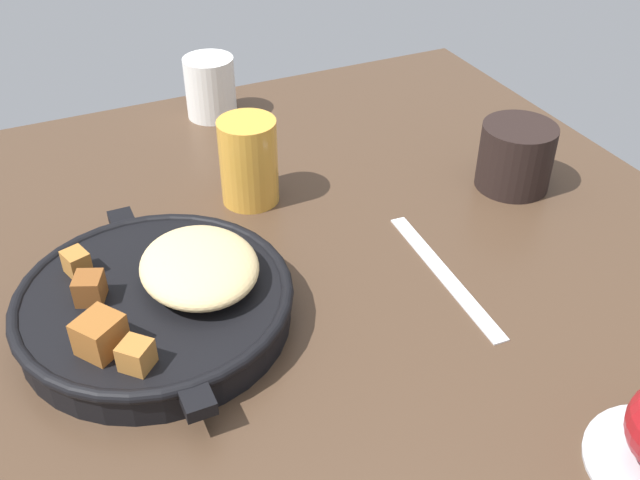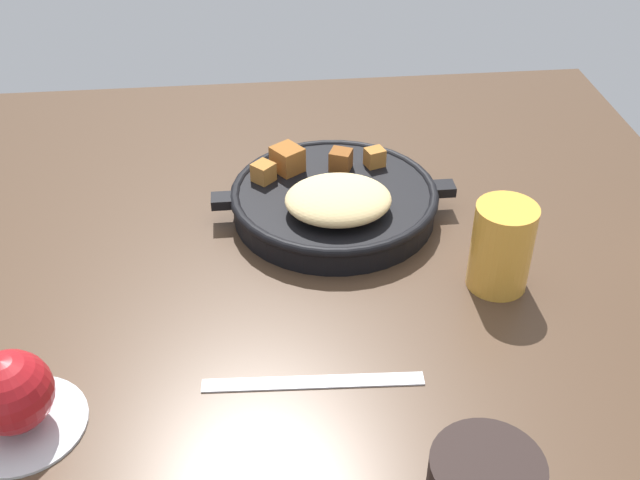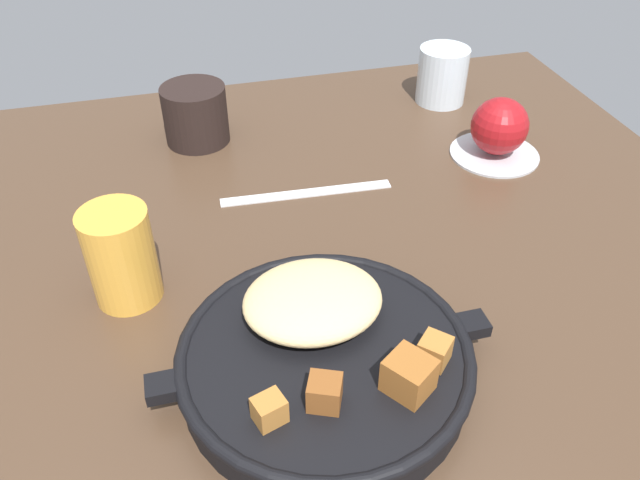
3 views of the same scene
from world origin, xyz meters
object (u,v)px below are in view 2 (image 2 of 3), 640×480
at_px(cast_iron_skillet, 334,199).
at_px(juice_glass_amber, 502,247).
at_px(red_apple, 10,392).
at_px(butter_knife, 313,382).

bearing_deg(cast_iron_skillet, juice_glass_amber, 137.82).
xyz_separation_m(red_apple, butter_knife, (-0.26, -0.02, -0.04)).
distance_m(cast_iron_skillet, red_apple, 0.43).
xyz_separation_m(cast_iron_skillet, butter_knife, (0.05, 0.27, -0.02)).
xyz_separation_m(butter_knife, juice_glass_amber, (-0.21, -0.13, 0.05)).
height_order(cast_iron_skillet, juice_glass_amber, juice_glass_amber).
relative_size(butter_knife, juice_glass_amber, 2.10).
bearing_deg(butter_knife, cast_iron_skillet, -97.53).
bearing_deg(red_apple, juice_glass_amber, -162.26).
distance_m(red_apple, juice_glass_amber, 0.49).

